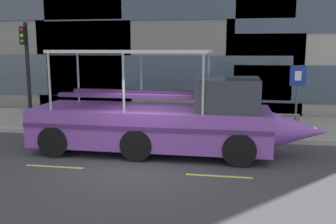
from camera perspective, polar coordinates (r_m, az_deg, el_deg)
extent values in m
plane|color=#3D3D3F|center=(11.58, -4.08, -7.58)|extent=(120.00, 120.00, 0.00)
cube|color=#99968E|center=(16.88, 0.52, -1.78)|extent=(32.00, 4.80, 0.18)
cube|color=#B2ADA3|center=(14.48, -1.10, -3.68)|extent=(32.00, 0.18, 0.18)
cube|color=#DBD64C|center=(11.56, -16.97, -7.99)|extent=(1.80, 0.12, 0.01)
cube|color=#DBD64C|center=(10.37, 7.79, -9.68)|extent=(1.80, 0.12, 0.01)
cube|color=#4C5660|center=(22.04, -19.87, 5.40)|extent=(10.29, 0.06, 2.23)
cube|color=#3D4C5B|center=(19.49, -0.79, 5.41)|extent=(12.94, 0.06, 2.20)
cube|color=#3D4C5B|center=(19.78, 24.27, 3.77)|extent=(9.75, 0.06, 1.87)
cylinder|color=gray|center=(14.65, -1.37, 0.14)|extent=(10.53, 0.07, 0.07)
cylinder|color=gray|center=(14.73, -1.36, -1.45)|extent=(10.53, 0.06, 0.06)
cylinder|color=gray|center=(16.57, -19.51, -0.77)|extent=(0.09, 0.09, 0.83)
cylinder|color=gray|center=(15.79, -13.95, -0.99)|extent=(0.09, 0.09, 0.83)
cylinder|color=gray|center=(15.17, -7.88, -1.22)|extent=(0.09, 0.09, 0.83)
cylinder|color=gray|center=(14.73, -1.36, -1.45)|extent=(0.09, 0.09, 0.83)
cylinder|color=gray|center=(14.49, 5.46, -1.67)|extent=(0.09, 0.09, 0.83)
cylinder|color=gray|center=(14.47, 12.41, -1.88)|extent=(0.09, 0.09, 0.83)
cylinder|color=gray|center=(14.65, 19.28, -2.05)|extent=(0.09, 0.09, 0.83)
cylinder|color=black|center=(16.75, -20.59, 5.31)|extent=(0.16, 0.16, 4.33)
cube|color=black|center=(16.55, -21.27, 10.83)|extent=(0.24, 0.20, 0.72)
sphere|color=red|center=(16.47, -21.52, 11.59)|extent=(0.14, 0.14, 0.14)
sphere|color=gold|center=(16.46, -21.47, 10.82)|extent=(0.14, 0.14, 0.14)
sphere|color=green|center=(16.45, -21.43, 10.06)|extent=(0.14, 0.14, 0.14)
cylinder|color=#4C4F54|center=(15.22, 19.04, 1.73)|extent=(0.08, 0.08, 2.58)
cube|color=navy|center=(15.08, 19.27, 5.25)|extent=(0.60, 0.04, 0.76)
cube|color=white|center=(15.07, 19.28, 5.25)|extent=(0.24, 0.01, 0.36)
cube|color=purple|center=(12.48, -2.66, -2.09)|extent=(7.76, 2.52, 1.23)
cone|color=purple|center=(12.36, 19.41, -2.75)|extent=(1.75, 1.16, 1.16)
cylinder|color=purple|center=(13.84, -18.55, -1.43)|extent=(0.39, 1.16, 1.16)
cube|color=#4D2A62|center=(11.23, -4.09, -2.62)|extent=(7.76, 0.04, 0.12)
sphere|color=white|center=(12.43, 21.41, -2.56)|extent=(0.22, 0.22, 0.22)
cube|color=#33383D|center=(12.01, 9.14, 2.75)|extent=(1.94, 2.11, 1.01)
cube|color=silver|center=(12.36, -5.42, 9.20)|extent=(5.04, 2.32, 0.10)
cylinder|color=#B2B2B7|center=(13.10, 6.18, 5.07)|extent=(0.07, 0.07, 1.79)
cylinder|color=#B2B2B7|center=(10.90, 5.40, 4.19)|extent=(0.07, 0.07, 1.79)
cylinder|color=#B2B2B7|center=(13.47, -4.11, 5.23)|extent=(0.07, 0.07, 1.79)
cylinder|color=#B2B2B7|center=(11.34, -6.83, 4.37)|extent=(0.07, 0.07, 1.79)
cylinder|color=#B2B2B7|center=(14.25, -13.56, 5.22)|extent=(0.07, 0.07, 1.79)
cylinder|color=#B2B2B7|center=(12.25, -17.68, 4.37)|extent=(0.07, 0.07, 1.79)
cube|color=#4D2A62|center=(13.03, -4.62, 3.11)|extent=(4.64, 0.28, 0.12)
cube|color=#4D2A62|center=(11.87, -6.08, 2.46)|extent=(4.64, 0.28, 0.12)
cylinder|color=black|center=(13.40, 10.71, -3.14)|extent=(1.00, 0.28, 1.00)
cylinder|color=black|center=(11.15, 10.84, -5.72)|extent=(1.00, 0.28, 1.00)
cylinder|color=black|center=(13.71, -2.39, -2.69)|extent=(1.00, 0.28, 1.00)
cylinder|color=black|center=(11.52, -4.85, -5.09)|extent=(1.00, 0.28, 1.00)
cylinder|color=black|center=(14.52, -12.92, -2.23)|extent=(1.00, 0.28, 1.00)
cylinder|color=black|center=(12.47, -17.04, -4.34)|extent=(1.00, 0.28, 1.00)
cylinder|color=black|center=(15.87, 12.40, -0.95)|extent=(0.10, 0.10, 0.79)
cylinder|color=black|center=(15.97, 12.84, -0.90)|extent=(0.10, 0.10, 0.79)
cube|color=#38383D|center=(15.82, 12.71, 1.47)|extent=(0.34, 0.31, 0.56)
cylinder|color=#38383D|center=(15.70, 12.15, 1.33)|extent=(0.07, 0.07, 0.50)
cylinder|color=#38383D|center=(15.94, 13.25, 1.41)|extent=(0.07, 0.07, 0.50)
sphere|color=tan|center=(15.77, 12.76, 2.94)|extent=(0.22, 0.22, 0.22)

